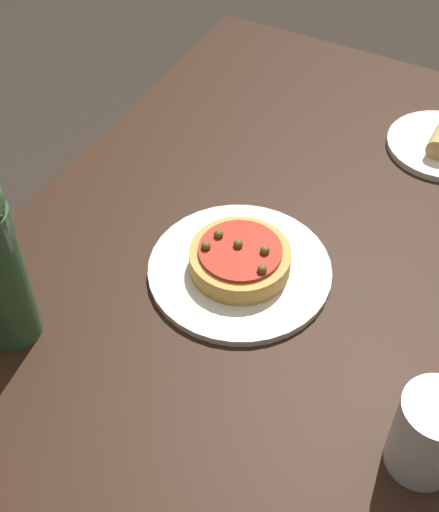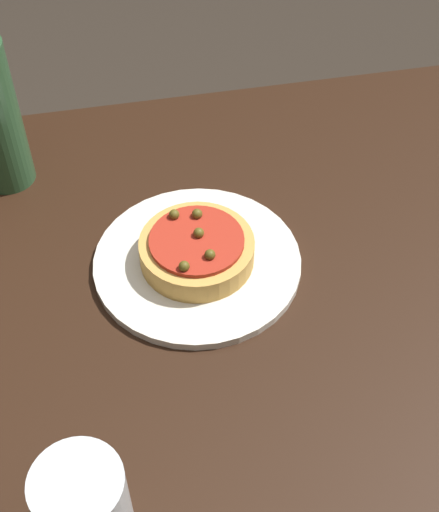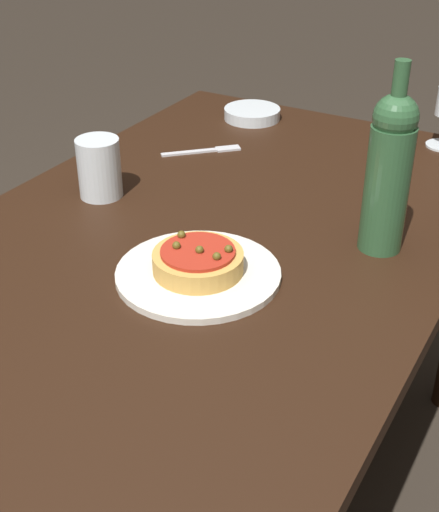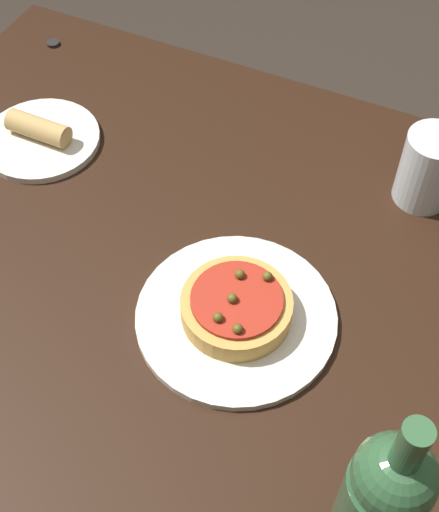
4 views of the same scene
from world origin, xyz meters
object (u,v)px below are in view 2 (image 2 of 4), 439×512
(dinner_plate, at_px, (197,262))
(water_cup, at_px, (85,509))
(dining_table, at_px, (146,352))
(pizza, at_px, (197,249))

(dinner_plate, distance_m, water_cup, 0.38)
(dining_table, relative_size, pizza, 10.15)
(dining_table, relative_size, water_cup, 12.66)
(dining_table, distance_m, pizza, 0.16)
(pizza, bearing_deg, water_cup, -116.73)
(dining_table, bearing_deg, water_cup, -107.13)
(dinner_plate, relative_size, pizza, 1.83)
(dining_table, relative_size, dinner_plate, 5.55)
(pizza, distance_m, water_cup, 0.37)
(pizza, bearing_deg, dinner_plate, -25.17)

